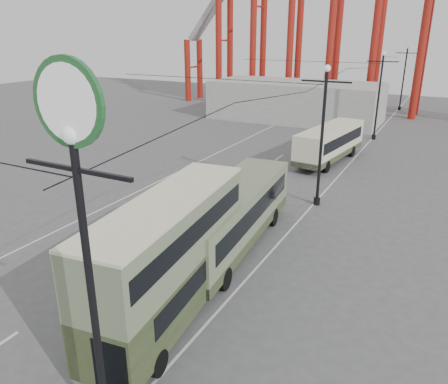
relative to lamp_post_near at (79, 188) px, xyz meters
The scene contains 11 objects.
ground 10.11m from the lamp_post_near, 151.82° to the left, with size 160.00×160.00×0.00m, color #505052.
road_markings 24.87m from the lamp_post_near, 105.88° to the left, with size 12.52×120.00×0.01m.
lamp_post_near is the anchor object (origin of this frame).
lamp_post_mid 21.24m from the lamp_post_near, 90.00° to the left, with size 3.20×0.44×9.32m.
lamp_post_far 43.12m from the lamp_post_near, 90.00° to the left, with size 3.20×0.44×9.32m.
lamp_post_distant 65.08m from the lamp_post_near, 90.00° to the left, with size 3.20×0.44×9.32m.
fairground_shed 51.61m from the lamp_post_near, 103.06° to the left, with size 22.00×10.00×5.00m, color #969691.
double_decker_bus 7.83m from the lamp_post_near, 106.41° to the left, with size 3.51×10.00×5.26m.
single_decker_green 14.14m from the lamp_post_near, 100.43° to the left, with size 3.80×12.31×3.43m.
single_decker_cream 32.56m from the lamp_post_near, 93.78° to the left, with size 3.92×10.50×3.19m.
pedestrian 11.40m from the lamp_post_near, 126.03° to the left, with size 0.71×0.47×1.96m, color black.
Camera 1 is at (12.94, -9.80, 11.23)m, focal length 35.00 mm.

